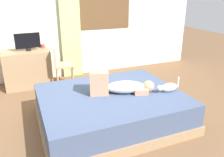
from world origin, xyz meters
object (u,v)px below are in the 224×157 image
(person_lying, at_px, (119,85))
(chair_by_desk, at_px, (60,63))
(desk, at_px, (28,69))
(cup, at_px, (43,46))
(bed, at_px, (111,108))
(tv_monitor, at_px, (28,42))
(cat, at_px, (168,87))

(person_lying, bearing_deg, chair_by_desk, 108.05)
(desk, relative_size, cup, 10.78)
(bed, xyz_separation_m, desk, (-1.03, 1.96, 0.15))
(person_lying, height_order, cup, cup)
(desk, distance_m, cup, 0.56)
(bed, height_order, person_lying, person_lying)
(tv_monitor, bearing_deg, cup, 23.62)
(desk, height_order, tv_monitor, tv_monitor)
(bed, height_order, cup, cup)
(chair_by_desk, bearing_deg, cat, -57.27)
(desk, height_order, chair_by_desk, chair_by_desk)
(desk, xyz_separation_m, chair_by_desk, (0.61, -0.32, 0.14))
(person_lying, height_order, desk, person_lying)
(cat, distance_m, desk, 2.88)
(desk, relative_size, tv_monitor, 1.87)
(tv_monitor, bearing_deg, chair_by_desk, -30.51)
(person_lying, bearing_deg, tv_monitor, 118.83)
(bed, xyz_separation_m, chair_by_desk, (-0.42, 1.64, 0.28))
(bed, height_order, chair_by_desk, chair_by_desk)
(person_lying, height_order, tv_monitor, tv_monitor)
(cup, bearing_deg, chair_by_desk, -60.28)
(bed, xyz_separation_m, person_lying, (0.12, -0.01, 0.34))
(tv_monitor, relative_size, cup, 5.76)
(bed, relative_size, cup, 24.64)
(desk, height_order, cup, cup)
(person_lying, distance_m, tv_monitor, 2.28)
(person_lying, distance_m, cat, 0.73)
(desk, distance_m, chair_by_desk, 0.71)
(bed, distance_m, tv_monitor, 2.30)
(cup, bearing_deg, person_lying, -69.27)
(chair_by_desk, bearing_deg, tv_monitor, 149.49)
(cup, bearing_deg, desk, -160.33)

